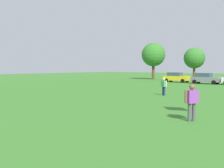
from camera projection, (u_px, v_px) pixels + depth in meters
The scene contains 7 objects.
ground_plane at pixel (202, 89), 29.84m from camera, with size 160.00×160.00×0.00m, color #387528.
adult_bystander at pixel (192, 99), 12.28m from camera, with size 0.55×0.77×1.78m.
bystander_near_trees at pixel (164, 85), 23.55m from camera, with size 0.69×0.52×1.63m.
parked_car_yellow_0 at pixel (176, 77), 44.11m from camera, with size 4.30×2.02×1.68m.
parked_car_gray_1 at pixel (205, 78), 39.91m from camera, with size 4.30×2.02×1.68m.
tree_far_left at pixel (153, 55), 54.16m from camera, with size 4.93×4.93×7.68m.
tree_left at pixel (194, 58), 51.32m from camera, with size 4.15×4.15×6.47m.
Camera 1 is at (10.36, 0.24, 2.58)m, focal length 41.45 mm.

